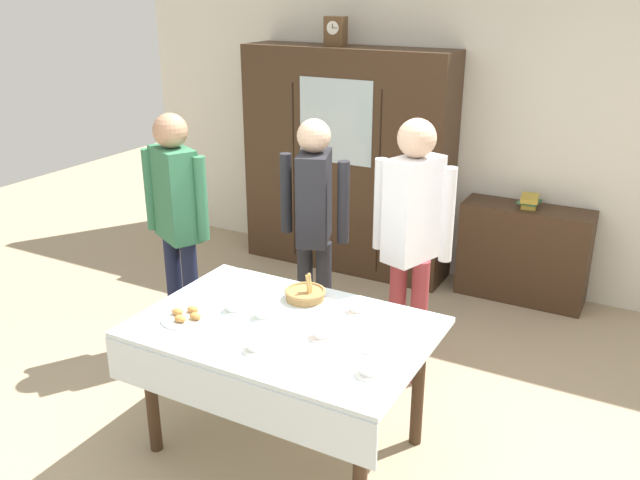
{
  "coord_description": "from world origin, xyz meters",
  "views": [
    {
      "loc": [
        1.68,
        -2.89,
        2.47
      ],
      "look_at": [
        0.0,
        0.2,
        1.13
      ],
      "focal_mm": 37.57,
      "sensor_mm": 36.0,
      "label": 1
    }
  ],
  "objects": [
    {
      "name": "pastry_plate",
      "position": [
        -0.5,
        -0.4,
        0.79
      ],
      "size": [
        0.28,
        0.28,
        0.05
      ],
      "color": "white",
      "rests_on": "dining_table"
    },
    {
      "name": "tea_cup_front_edge",
      "position": [
        0.28,
        0.12,
        0.81
      ],
      "size": [
        0.13,
        0.13,
        0.06
      ],
      "color": "white",
      "rests_on": "dining_table"
    },
    {
      "name": "back_wall",
      "position": [
        0.0,
        2.65,
        1.35
      ],
      "size": [
        6.4,
        0.1,
        2.7
      ],
      "primitive_type": "cube",
      "color": "silver",
      "rests_on": "ground"
    },
    {
      "name": "spoon_mid_left",
      "position": [
        0.51,
        -0.08,
        0.78
      ],
      "size": [
        0.12,
        0.02,
        0.01
      ],
      "color": "silver",
      "rests_on": "dining_table"
    },
    {
      "name": "tea_cup_back_edge",
      "position": [
        -0.33,
        -0.2,
        0.81
      ],
      "size": [
        0.13,
        0.13,
        0.06
      ],
      "color": "silver",
      "rests_on": "dining_table"
    },
    {
      "name": "person_behind_table_right",
      "position": [
        0.33,
        0.79,
        1.07
      ],
      "size": [
        0.52,
        0.4,
        1.75
      ],
      "color": "#933338",
      "rests_on": "ground"
    },
    {
      "name": "spoon_far_left",
      "position": [
        0.48,
        -0.27,
        0.78
      ],
      "size": [
        0.12,
        0.02,
        0.01
      ],
      "color": "silver",
      "rests_on": "dining_table"
    },
    {
      "name": "bread_basket",
      "position": [
        -0.05,
        0.12,
        0.81
      ],
      "size": [
        0.24,
        0.24,
        0.16
      ],
      "color": "#9E7542",
      "rests_on": "dining_table"
    },
    {
      "name": "ground_plane",
      "position": [
        0.0,
        0.0,
        0.0
      ],
      "size": [
        12.0,
        12.0,
        0.0
      ],
      "primitive_type": "plane",
      "color": "tan",
      "rests_on": "ground"
    },
    {
      "name": "tea_cup_mid_right",
      "position": [
        0.24,
        -0.23,
        0.81
      ],
      "size": [
        0.13,
        0.13,
        0.06
      ],
      "color": "white",
      "rests_on": "dining_table"
    },
    {
      "name": "tea_cup_far_left",
      "position": [
        0.6,
        -0.43,
        0.81
      ],
      "size": [
        0.13,
        0.13,
        0.06
      ],
      "color": "white",
      "rests_on": "dining_table"
    },
    {
      "name": "tea_cup_near_left",
      "position": [
        0.02,
        -0.5,
        0.81
      ],
      "size": [
        0.13,
        0.13,
        0.06
      ],
      "color": "white",
      "rests_on": "dining_table"
    },
    {
      "name": "dining_table",
      "position": [
        0.0,
        -0.23,
        0.67
      ],
      "size": [
        1.55,
        1.04,
        0.78
      ],
      "color": "#3D2819",
      "rests_on": "ground"
    },
    {
      "name": "book_stack",
      "position": [
        0.71,
        2.41,
        0.85
      ],
      "size": [
        0.17,
        0.24,
        0.09
      ],
      "color": "#B29333",
      "rests_on": "bookshelf_low"
    },
    {
      "name": "mantel_clock",
      "position": [
        -1.02,
        2.35,
        2.11
      ],
      "size": [
        0.18,
        0.11,
        0.24
      ],
      "color": "brown",
      "rests_on": "wall_cabinet"
    },
    {
      "name": "spoon_back_edge",
      "position": [
        0.07,
        -0.13,
        0.78
      ],
      "size": [
        0.12,
        0.02,
        0.01
      ],
      "color": "silver",
      "rests_on": "dining_table"
    },
    {
      "name": "person_beside_shelf",
      "position": [
        -0.41,
        0.87,
        1.02
      ],
      "size": [
        0.52,
        0.41,
        1.67
      ],
      "color": "#232328",
      "rests_on": "ground"
    },
    {
      "name": "wall_cabinet",
      "position": [
        -0.9,
        2.35,
        1.0
      ],
      "size": [
        1.9,
        0.46,
        1.99
      ],
      "color": "#3D2819",
      "rests_on": "ground"
    },
    {
      "name": "person_near_right_end",
      "position": [
        -1.23,
        0.43,
        1.04
      ],
      "size": [
        0.52,
        0.34,
        1.7
      ],
      "color": "#191E38",
      "rests_on": "ground"
    },
    {
      "name": "tea_cup_far_right",
      "position": [
        -0.14,
        -0.19,
        0.81
      ],
      "size": [
        0.13,
        0.13,
        0.06
      ],
      "color": "silver",
      "rests_on": "dining_table"
    },
    {
      "name": "bookshelf_low",
      "position": [
        0.71,
        2.41,
        0.4
      ],
      "size": [
        1.03,
        0.35,
        0.8
      ],
      "color": "#3D2819",
      "rests_on": "ground"
    }
  ]
}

